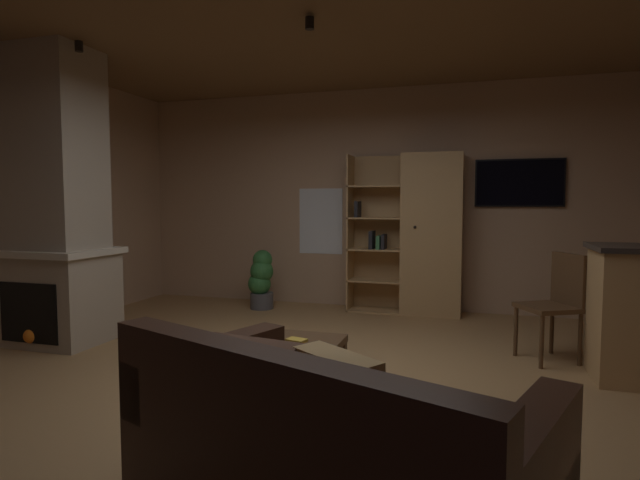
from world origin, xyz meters
TOP-DOWN VIEW (x-y plane):
  - floor at (0.00, 0.00)m, footprint 6.41×5.90m
  - wall_back at (0.00, 2.98)m, footprint 6.53×0.06m
  - window_pane_back at (-0.76, 2.95)m, footprint 0.59×0.01m
  - stone_fireplace at (-2.66, 0.43)m, footprint 0.99×0.81m
  - bookshelf_cabinet at (0.62, 2.71)m, footprint 1.37×0.41m
  - leather_couch at (0.64, -1.64)m, footprint 1.85×1.43m
  - coffee_table at (0.07, -0.43)m, footprint 0.59×0.59m
  - table_book_0 at (0.09, -0.42)m, footprint 0.14×0.11m
  - dining_chair at (1.88, 1.17)m, footprint 0.57×0.57m
  - potted_floor_plant at (-1.39, 2.43)m, footprint 0.32×0.30m
  - wall_mounted_tv at (1.69, 2.92)m, footprint 1.00×0.06m
  - track_light_spot_0 at (-2.17, 0.26)m, footprint 0.07×0.07m
  - track_light_spot_1 at (-0.05, 0.29)m, footprint 0.07×0.07m

SIDE VIEW (x-z plane):
  - floor at x=0.00m, z-range -0.02..0.00m
  - leather_couch at x=0.64m, z-range -0.12..0.72m
  - coffee_table at x=0.07m, z-range 0.13..0.57m
  - potted_floor_plant at x=-1.39m, z-range 0.01..0.76m
  - table_book_0 at x=0.09m, z-range 0.44..0.46m
  - dining_chair at x=1.88m, z-range 0.07..0.99m
  - bookshelf_cabinet at x=0.62m, z-range -0.01..1.93m
  - window_pane_back at x=-0.76m, z-range 0.68..1.54m
  - stone_fireplace at x=-2.66m, z-range -0.13..2.66m
  - wall_back at x=0.00m, z-range 0.00..2.79m
  - wall_mounted_tv at x=1.69m, z-range 1.31..1.87m
  - track_light_spot_0 at x=-2.17m, z-range 2.68..2.77m
  - track_light_spot_1 at x=-0.05m, z-range 2.68..2.77m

